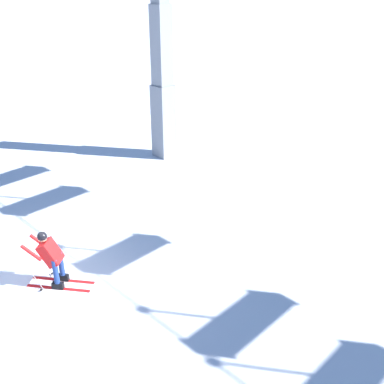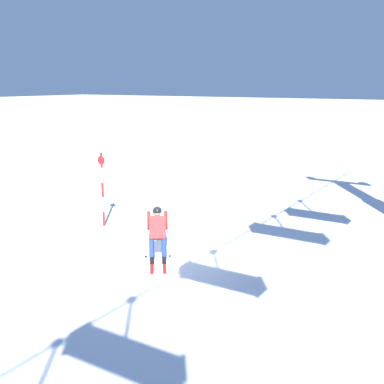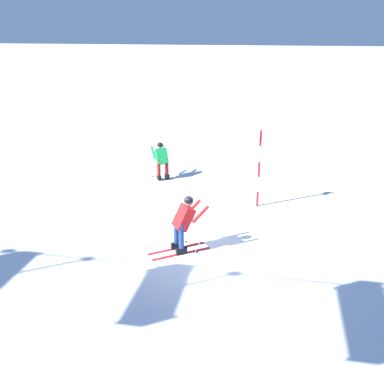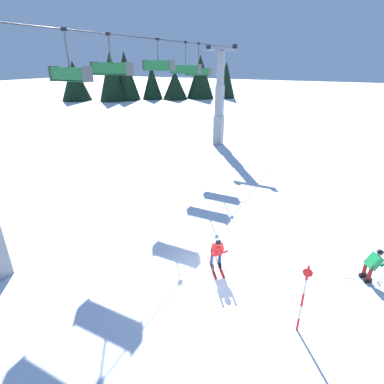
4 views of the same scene
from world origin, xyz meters
TOP-DOWN VIEW (x-y plane):
  - ground_plane at (0.00, 0.00)m, footprint 260.00×260.00m
  - skier_carving_main at (0.36, 0.29)m, footprint 1.57×1.36m
  - lift_tower_near at (-3.86, 7.71)m, footprint 0.70×3.01m

SIDE VIEW (x-z plane):
  - ground_plane at x=0.00m, z-range 0.00..0.00m
  - skier_carving_main at x=0.36m, z-range 0.04..1.62m
  - lift_tower_near at x=-3.86m, z-range -0.70..8.38m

